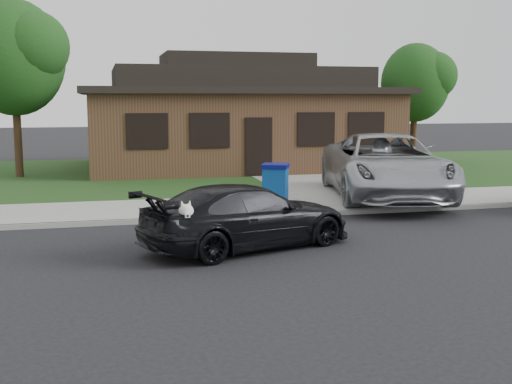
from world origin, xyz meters
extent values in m
plane|color=black|center=(0.00, 0.00, 0.00)|extent=(120.00, 120.00, 0.00)
cube|color=gray|center=(0.00, 5.00, 0.06)|extent=(60.00, 3.00, 0.12)
cube|color=gray|center=(0.00, 3.50, 0.06)|extent=(60.00, 0.12, 0.12)
cube|color=#193814|center=(0.00, 13.00, 0.07)|extent=(60.00, 13.00, 0.13)
cube|color=gray|center=(6.00, 10.00, 0.07)|extent=(4.50, 13.00, 0.14)
imported|color=black|center=(1.16, 0.48, 0.64)|extent=(4.73, 3.21, 1.27)
ellipsoid|color=white|center=(-0.18, -0.34, 0.87)|extent=(0.34, 0.40, 0.30)
sphere|color=white|center=(-0.18, -0.57, 0.97)|extent=(0.26, 0.26, 0.26)
cube|color=white|center=(-0.18, -0.70, 0.92)|extent=(0.09, 0.12, 0.07)
sphere|color=black|center=(-0.18, -0.76, 0.92)|extent=(0.04, 0.04, 0.04)
cone|color=white|center=(-0.25, -0.52, 1.10)|extent=(0.11, 0.11, 0.14)
cone|color=white|center=(-0.12, -0.52, 1.10)|extent=(0.11, 0.11, 0.14)
imported|color=#A7AAAE|center=(6.32, 5.22, 1.05)|extent=(4.35, 7.02, 1.81)
cube|color=navy|center=(2.88, 4.59, 0.62)|extent=(0.81, 0.81, 1.01)
cube|color=#070B57|center=(2.88, 4.59, 1.18)|extent=(0.89, 0.89, 0.11)
cylinder|color=black|center=(2.65, 4.29, 0.20)|extent=(0.11, 0.17, 0.16)
cylinder|color=black|center=(3.10, 4.29, 0.20)|extent=(0.11, 0.17, 0.16)
cube|color=#422B1C|center=(4.00, 15.00, 1.63)|extent=(12.00, 8.00, 3.00)
cube|color=black|center=(4.00, 15.00, 3.25)|extent=(12.60, 8.60, 0.25)
cube|color=black|center=(4.00, 15.00, 3.78)|extent=(10.00, 6.50, 0.80)
cube|color=black|center=(4.00, 15.00, 4.48)|extent=(6.00, 3.50, 0.60)
cube|color=black|center=(4.00, 10.97, 1.23)|extent=(1.00, 0.06, 2.10)
cube|color=black|center=(0.00, 10.97, 1.83)|extent=(1.30, 0.05, 1.10)
cube|color=black|center=(2.20, 10.97, 1.83)|extent=(1.30, 0.05, 1.10)
cube|color=black|center=(6.20, 10.97, 1.83)|extent=(1.30, 0.05, 1.10)
cube|color=black|center=(8.20, 10.97, 1.83)|extent=(1.30, 0.05, 1.10)
cylinder|color=#332114|center=(-4.50, 13.00, 1.37)|extent=(0.28, 0.28, 2.48)
ellipsoid|color=#143811|center=(-4.50, 13.00, 4.41)|extent=(3.60, 3.60, 4.14)
sphere|color=#26591E|center=(-3.78, 12.46, 4.77)|extent=(2.52, 2.52, 2.52)
cylinder|color=#332114|center=(12.00, 14.50, 1.14)|extent=(0.28, 0.28, 2.03)
ellipsoid|color=#143811|center=(12.00, 14.50, 3.65)|extent=(3.00, 3.00, 3.45)
sphere|color=#26591E|center=(12.60, 14.05, 3.95)|extent=(2.10, 2.10, 2.10)
camera|label=1|loc=(-1.63, -11.66, 2.92)|focal=45.00mm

